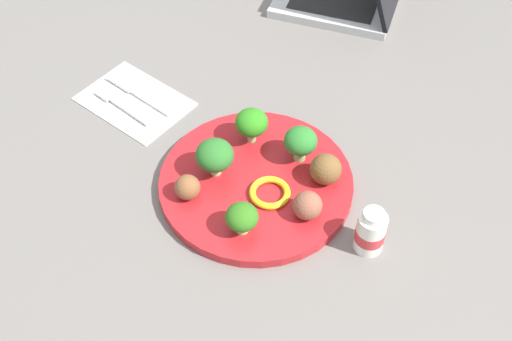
{
  "coord_description": "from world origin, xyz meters",
  "views": [
    {
      "loc": [
        -0.41,
        0.46,
        0.74
      ],
      "look_at": [
        0.0,
        0.0,
        0.04
      ],
      "focal_mm": 46.65,
      "sensor_mm": 36.0,
      "label": 1
    }
  ],
  "objects": [
    {
      "name": "knife",
      "position": [
        0.28,
        -0.01,
        0.01
      ],
      "size": [
        0.15,
        0.02,
        0.01
      ],
      "color": "white",
      "rests_on": "napkin"
    },
    {
      "name": "napkin",
      "position": [
        0.27,
        0.0,
        0.0
      ],
      "size": [
        0.18,
        0.13,
        0.01
      ],
      "primitive_type": "cube",
      "rotation": [
        0.0,
        0.0,
        0.06
      ],
      "color": "white",
      "rests_on": "ground_plane"
    },
    {
      "name": "meatball_mid_left",
      "position": [
        0.05,
        0.09,
        0.03
      ],
      "size": [
        0.04,
        0.04,
        0.04
      ],
      "primitive_type": "sphere",
      "color": "brown",
      "rests_on": "plate"
    },
    {
      "name": "broccoli_floret_back_right",
      "position": [
        -0.02,
        -0.07,
        0.05
      ],
      "size": [
        0.05,
        0.05,
        0.06
      ],
      "color": "#8CBC74",
      "rests_on": "plate"
    },
    {
      "name": "ground_plane",
      "position": [
        0.0,
        0.0,
        0.0
      ],
      "size": [
        4.0,
        4.0,
        0.0
      ],
      "primitive_type": "plane",
      "color": "slate"
    },
    {
      "name": "plate",
      "position": [
        0.0,
        0.0,
        0.01
      ],
      "size": [
        0.28,
        0.28,
        0.02
      ],
      "primitive_type": "cylinder",
      "color": "red",
      "rests_on": "ground_plane"
    },
    {
      "name": "meatball_back_left",
      "position": [
        -0.09,
        0.0,
        0.04
      ],
      "size": [
        0.04,
        0.04,
        0.04
      ],
      "primitive_type": "sphere",
      "color": "brown",
      "rests_on": "plate"
    },
    {
      "name": "broccoli_floret_mid_left",
      "position": [
        0.06,
        -0.05,
        0.05
      ],
      "size": [
        0.05,
        0.05,
        0.06
      ],
      "color": "#92B873",
      "rests_on": "plate"
    },
    {
      "name": "broccoli_floret_near_rim",
      "position": [
        -0.05,
        0.08,
        0.04
      ],
      "size": [
        0.04,
        0.04,
        0.05
      ],
      "color": "#A2CC75",
      "rests_on": "plate"
    },
    {
      "name": "broccoli_floret_center",
      "position": [
        0.05,
        0.03,
        0.05
      ],
      "size": [
        0.05,
        0.05,
        0.06
      ],
      "color": "#ACC082",
      "rests_on": "plate"
    },
    {
      "name": "pepper_ring_center",
      "position": [
        -0.03,
        0.01,
        0.02
      ],
      "size": [
        0.07,
        0.07,
        0.01
      ],
      "primitive_type": "torus",
      "rotation": [
        0.0,
        0.0,
        2.94
      ],
      "color": "yellow",
      "rests_on": "plate"
    },
    {
      "name": "fork",
      "position": [
        0.27,
        0.02,
        0.01
      ],
      "size": [
        0.12,
        0.02,
        0.01
      ],
      "color": "silver",
      "rests_on": "napkin"
    },
    {
      "name": "yogurt_bottle",
      "position": [
        -0.18,
        -0.02,
        0.03
      ],
      "size": [
        0.04,
        0.04,
        0.07
      ],
      "color": "white",
      "rests_on": "ground_plane"
    },
    {
      "name": "meatball_front_right",
      "position": [
        -0.07,
        -0.07,
        0.04
      ],
      "size": [
        0.05,
        0.05,
        0.05
      ],
      "primitive_type": "sphere",
      "color": "brown",
      "rests_on": "plate"
    }
  ]
}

